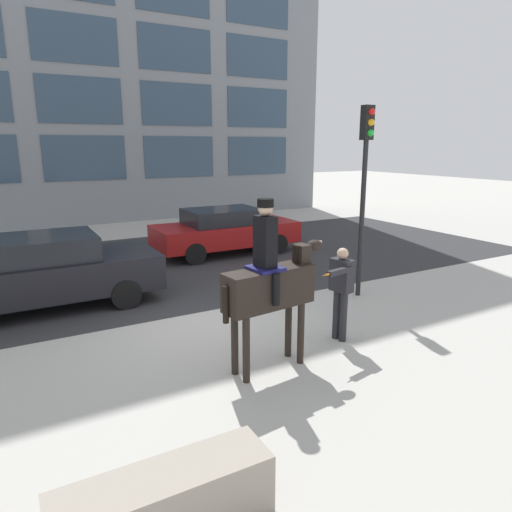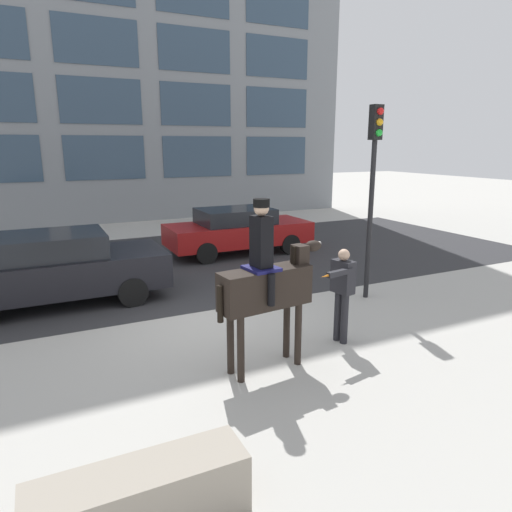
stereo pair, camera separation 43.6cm
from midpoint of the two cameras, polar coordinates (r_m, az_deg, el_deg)
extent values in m
plane|color=#B2AFA8|center=(9.26, -7.64, -8.05)|extent=(80.00, 80.00, 0.00)
cube|color=#2D2D30|center=(13.58, -15.05, -1.30)|extent=(23.87, 8.50, 0.01)
cube|color=#33475B|center=(21.10, -21.12, 11.35)|extent=(3.36, 0.02, 1.87)
cube|color=#33475B|center=(22.10, -10.08, 12.11)|extent=(3.36, 0.02, 1.87)
cube|color=#33475B|center=(23.82, -0.28, 12.42)|extent=(3.36, 0.02, 1.87)
cube|color=#33475B|center=(21.17, -21.69, 17.67)|extent=(3.36, 0.02, 1.87)
cube|color=#33475B|center=(22.17, -10.35, 18.16)|extent=(3.36, 0.02, 1.87)
cube|color=#33475B|center=(23.88, -0.28, 18.04)|extent=(3.36, 0.02, 1.87)
cube|color=#33475B|center=(21.49, -22.29, 23.87)|extent=(3.36, 0.02, 1.87)
cube|color=#33475B|center=(22.48, -10.63, 24.11)|extent=(3.36, 0.02, 1.87)
cube|color=#33475B|center=(24.17, -0.29, 23.57)|extent=(3.36, 0.02, 1.87)
cube|color=#33475B|center=(24.68, -0.30, 28.93)|extent=(3.36, 0.02, 1.87)
cube|color=black|center=(6.87, -0.20, -4.02)|extent=(1.50, 0.60, 0.60)
cylinder|color=black|center=(7.57, 2.40, -8.87)|extent=(0.11, 0.11, 1.02)
cylinder|color=black|center=(7.35, 3.90, -9.60)|extent=(0.11, 0.11, 1.02)
cylinder|color=black|center=(7.02, -4.49, -10.77)|extent=(0.11, 0.11, 1.02)
cylinder|color=black|center=(6.78, -3.11, -11.66)|extent=(0.11, 0.11, 1.02)
cube|color=black|center=(7.16, 3.99, -0.51)|extent=(0.23, 0.26, 0.50)
cube|color=black|center=(7.08, 3.24, -0.50)|extent=(0.05, 0.08, 0.45)
ellipsoid|color=black|center=(7.28, 5.60, 1.35)|extent=(0.31, 0.23, 0.18)
cube|color=silver|center=(7.33, 6.12, 1.59)|extent=(0.11, 0.06, 0.07)
cylinder|color=black|center=(6.52, -5.75, -6.08)|extent=(0.09, 0.09, 0.55)
cube|color=#14144C|center=(6.74, -0.71, -1.55)|extent=(0.49, 0.53, 0.05)
cube|color=black|center=(6.65, -0.72, 1.83)|extent=(0.26, 0.34, 0.75)
sphere|color=#D1A889|center=(6.57, -0.73, 5.98)|extent=(0.22, 0.22, 0.22)
cylinder|color=black|center=(6.56, -0.73, 6.65)|extent=(0.24, 0.24, 0.12)
cylinder|color=black|center=(7.03, -1.96, -3.12)|extent=(0.11, 0.11, 0.48)
cylinder|color=black|center=(6.61, 0.65, -4.22)|extent=(0.11, 0.11, 0.48)
cylinder|color=#232328|center=(8.23, 9.37, -7.51)|extent=(0.13, 0.13, 0.92)
cylinder|color=#232328|center=(8.33, 8.53, -7.22)|extent=(0.13, 0.13, 0.92)
cube|color=#232328|center=(8.05, 9.14, -2.40)|extent=(0.29, 0.43, 0.58)
sphere|color=#D1A889|center=(7.95, 9.25, 0.29)|extent=(0.20, 0.20, 0.20)
cube|color=#232328|center=(7.69, 8.84, -1.92)|extent=(0.56, 0.19, 0.09)
cone|color=orange|center=(7.44, 7.07, -2.39)|extent=(0.19, 0.08, 0.04)
cube|color=black|center=(10.80, -25.86, -2.27)|extent=(4.67, 1.97, 0.75)
cube|color=black|center=(10.66, -26.83, 0.88)|extent=(2.34, 1.74, 0.50)
cylinder|color=black|center=(10.20, -17.16, -4.57)|extent=(0.64, 0.24, 0.64)
cylinder|color=black|center=(11.91, -19.03, -2.10)|extent=(0.64, 0.24, 0.64)
cube|color=maroon|center=(14.69, -4.63, 2.83)|extent=(4.57, 1.88, 0.66)
cube|color=black|center=(14.54, -5.08, 4.97)|extent=(2.29, 1.65, 0.47)
cylinder|color=black|center=(14.65, 1.86, 1.53)|extent=(0.64, 0.23, 0.64)
cylinder|color=black|center=(16.12, -1.30, 2.66)|extent=(0.64, 0.23, 0.64)
cylinder|color=black|center=(13.45, -8.56, 0.27)|extent=(0.64, 0.23, 0.64)
cylinder|color=black|center=(15.04, -10.89, 1.60)|extent=(0.64, 0.23, 0.64)
cylinder|color=black|center=(10.49, 11.92, 4.34)|extent=(0.11, 0.11, 3.52)
cube|color=black|center=(10.37, 12.52, 15.97)|extent=(0.24, 0.19, 0.72)
sphere|color=red|center=(10.29, 13.04, 17.16)|extent=(0.15, 0.15, 0.15)
sphere|color=orange|center=(10.28, 12.97, 15.96)|extent=(0.15, 0.15, 0.15)
sphere|color=green|center=(10.27, 12.91, 14.76)|extent=(0.15, 0.15, 0.15)
cube|color=#9E9384|center=(4.75, -14.20, -27.77)|extent=(1.97, 0.56, 0.59)
camera|label=1|loc=(0.22, -91.62, -0.40)|focal=32.00mm
camera|label=2|loc=(0.22, 88.38, 0.40)|focal=32.00mm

